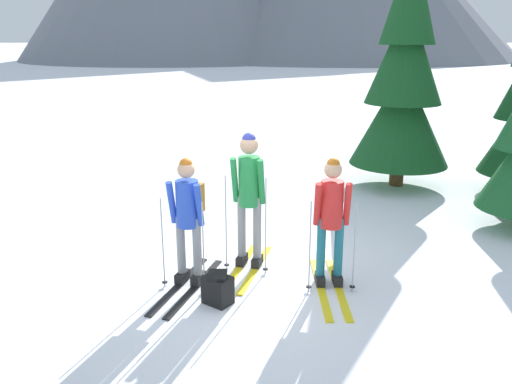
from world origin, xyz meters
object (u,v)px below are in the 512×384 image
skier_in_blue (188,215)px  pine_tree_far (404,78)px  skier_in_red (331,216)px  backpack_on_snow_front (218,289)px  skier_in_green (249,194)px

skier_in_blue → pine_tree_far: bearing=50.6°
skier_in_red → backpack_on_snow_front: bearing=-160.1°
skier_in_green → pine_tree_far: bearing=53.4°
skier_in_red → skier_in_blue: bearing=178.7°
skier_in_red → backpack_on_snow_front: skier_in_red is taller
skier_in_blue → backpack_on_snow_front: (0.39, -0.53, -0.73)m
skier_in_green → pine_tree_far: (3.05, 4.10, 1.18)m
skier_in_red → pine_tree_far: 5.24m
skier_in_green → backpack_on_snow_front: 1.40m
backpack_on_snow_front → pine_tree_far: bearing=56.5°
backpack_on_snow_front → skier_in_green: bearing=71.2°
skier_in_green → skier_in_red: size_ratio=1.10×
skier_in_green → skier_in_red: (1.01, -0.55, -0.12)m
skier_in_blue → pine_tree_far: (3.79, 4.61, 1.30)m
backpack_on_snow_front → skier_in_blue: bearing=125.8°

